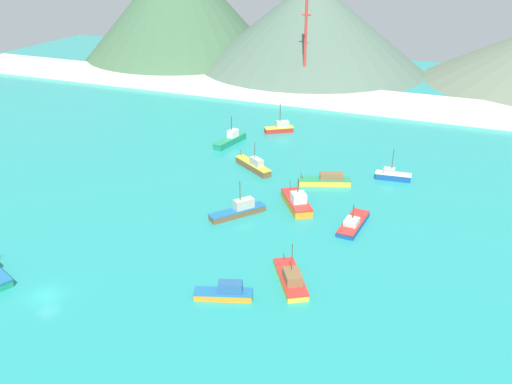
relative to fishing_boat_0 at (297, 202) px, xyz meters
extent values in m
cube|color=teal|center=(-21.84, -7.09, -1.26)|extent=(260.00, 280.00, 0.50)
cube|color=orange|center=(-0.11, 0.16, -0.37)|extent=(7.84, 9.45, 1.30)
cube|color=red|center=(-0.11, 0.16, 0.38)|extent=(7.99, 9.64, 0.20)
cube|color=silver|center=(0.55, -0.80, 1.27)|extent=(3.25, 3.28, 1.57)
cylinder|color=#4C3823|center=(-2.50, 3.63, 1.19)|extent=(0.52, 0.67, 1.75)
cylinder|color=#4C3823|center=(0.28, -0.41, 3.24)|extent=(0.20, 0.20, 2.36)
cube|color=gold|center=(1.80, 10.99, -0.50)|extent=(9.72, 5.41, 1.02)
cube|color=#238C5B|center=(1.80, 10.99, 0.11)|extent=(9.91, 5.52, 0.20)
cube|color=brown|center=(2.92, 11.41, 0.79)|extent=(4.55, 3.04, 1.16)
cylinder|color=#4C3823|center=(-2.23, 9.49, 0.73)|extent=(0.61, 0.32, 1.39)
cube|color=#14478C|center=(13.22, 18.28, -0.45)|extent=(6.72, 2.57, 1.13)
cube|color=white|center=(13.22, 18.28, 0.22)|extent=(6.86, 2.62, 0.20)
cube|color=#B2ADA3|center=(12.40, 18.18, 0.80)|extent=(2.28, 1.61, 0.97)
cylinder|color=#4C3823|center=(12.83, 18.23, 3.27)|extent=(0.13, 0.13, 3.97)
cube|color=gold|center=(6.57, -22.07, -0.58)|extent=(7.30, 9.36, 0.87)
cube|color=red|center=(6.57, -22.07, -0.04)|extent=(7.45, 9.54, 0.20)
cube|color=brown|center=(7.18, -23.05, 0.70)|extent=(3.49, 3.84, 1.29)
cylinder|color=#4C3823|center=(4.35, -18.53, 0.47)|extent=(0.38, 0.51, 1.19)
cylinder|color=#4C3823|center=(6.84, -22.50, 3.34)|extent=(0.11, 0.11, 3.97)
cube|color=orange|center=(-0.25, -28.71, -0.59)|extent=(7.66, 4.32, 0.85)
cube|color=#1E669E|center=(-0.25, -28.71, -0.06)|extent=(7.81, 4.40, 0.20)
cube|color=#28568C|center=(0.63, -28.40, 0.74)|extent=(3.40, 2.41, 1.41)
cube|color=brown|center=(-8.12, -6.81, -0.55)|extent=(7.51, 9.04, 0.93)
cube|color=#1E669E|center=(-8.12, -6.81, 0.01)|extent=(7.66, 9.22, 0.20)
cube|color=#B2ADA3|center=(-7.38, -5.83, 0.91)|extent=(3.25, 3.61, 1.59)
cylinder|color=#4C3823|center=(-7.79, -6.37, 3.43)|extent=(0.15, 0.15, 3.46)
cube|color=#14478C|center=(10.67, -3.19, -0.63)|extent=(3.32, 9.35, 0.77)
cube|color=red|center=(10.67, -3.19, -0.14)|extent=(3.38, 9.54, 0.20)
cube|color=beige|center=(10.59, -4.33, 0.41)|extent=(2.19, 2.63, 0.90)
cylinder|color=#4C3823|center=(10.63, -3.83, 1.98)|extent=(0.19, 0.19, 2.23)
cube|color=#198466|center=(-23.96, 24.36, -0.41)|extent=(3.80, 10.18, 1.20)
cube|color=#238C5B|center=(-23.96, 24.36, 0.29)|extent=(3.87, 10.38, 0.20)
cube|color=silver|center=(-23.74, 25.59, 1.18)|extent=(1.97, 2.78, 1.58)
cylinder|color=#4C3823|center=(-23.83, 25.09, 3.60)|extent=(0.18, 0.18, 3.26)
cube|color=red|center=(-16.72, 36.30, -0.48)|extent=(6.60, 5.47, 1.07)
cube|color=gold|center=(-16.72, 36.30, 0.16)|extent=(6.73, 5.58, 0.20)
cube|color=#B2ADA3|center=(-16.04, 36.78, 0.97)|extent=(3.30, 2.94, 1.42)
cylinder|color=#4C3823|center=(-16.53, 36.44, 3.79)|extent=(0.16, 0.16, 4.22)
cube|color=brown|center=(-13.45, 12.66, -0.41)|extent=(9.48, 7.29, 1.20)
cube|color=gold|center=(-13.45, 12.66, 0.29)|extent=(9.67, 7.43, 0.20)
cube|color=#B2ADA3|center=(-12.40, 11.94, 1.10)|extent=(3.40, 2.93, 1.43)
cylinder|color=#4C3823|center=(-17.25, 15.25, 1.03)|extent=(0.64, 0.49, 1.62)
cylinder|color=#4C3823|center=(-12.92, 12.29, 3.36)|extent=(0.12, 0.12, 3.08)
cube|color=beige|center=(-21.84, 69.15, -0.41)|extent=(247.00, 22.39, 1.20)
cone|color=#3D6042|center=(-81.05, 104.32, 18.60)|extent=(71.92, 71.92, 39.22)
cone|color=#4C6656|center=(-30.38, 103.56, 13.93)|extent=(78.02, 78.02, 29.88)
cylinder|color=#B7332D|center=(-23.28, 75.34, 12.35)|extent=(0.82, 0.82, 26.73)
cylinder|color=#B7332D|center=(-23.28, 75.34, 20.90)|extent=(2.67, 0.41, 0.41)
cylinder|color=#B7332D|center=(-23.28, 75.34, 15.56)|extent=(0.41, 2.14, 0.41)
camera|label=1|loc=(26.44, -82.21, 41.72)|focal=39.20mm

